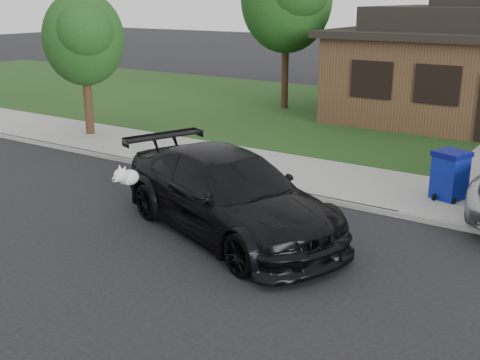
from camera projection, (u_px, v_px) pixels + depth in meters
The scene contains 7 objects.
ground at pixel (156, 231), 12.05m from camera, with size 120.00×120.00×0.00m, color black.
sidewalk at pixel (281, 171), 16.00m from camera, with size 60.00×3.00×0.12m, color gray.
curb at pixel (251, 185), 14.81m from camera, with size 60.00×0.12×0.12m, color gray.
lawn at pixel (389, 121), 22.35m from camera, with size 60.00×13.00×0.13m, color #193814.
sedan at pixel (228, 194), 11.77m from camera, with size 5.99×4.06×1.61m.
recycling_bin at pixel (450, 175), 13.45m from camera, with size 0.85×0.85×1.11m.
tree_2 at pixel (84, 37), 19.08m from camera, with size 2.73×2.60×4.59m.
Camera 1 is at (7.65, -8.38, 4.51)m, focal length 45.00 mm.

